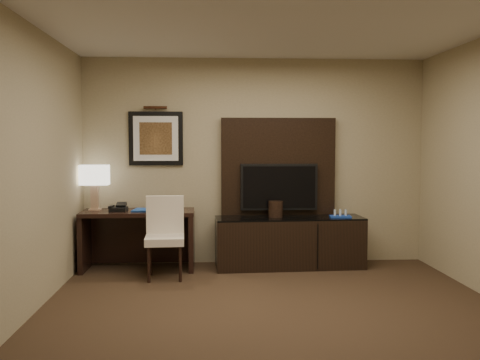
{
  "coord_description": "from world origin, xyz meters",
  "views": [
    {
      "loc": [
        -0.61,
        -4.56,
        1.6
      ],
      "look_at": [
        -0.24,
        1.8,
        1.15
      ],
      "focal_mm": 40.0,
      "sensor_mm": 36.0,
      "label": 1
    }
  ],
  "objects": [
    {
      "name": "desk_phone",
      "position": [
        -1.73,
        2.1,
        0.8
      ],
      "size": [
        0.22,
        0.2,
        0.1
      ],
      "primitive_type": null,
      "rotation": [
        0.0,
        0.0,
        -0.06
      ],
      "color": "black",
      "rests_on": "desk"
    },
    {
      "name": "ice_bucket",
      "position": [
        0.24,
        2.17,
        0.75
      ],
      "size": [
        0.21,
        0.21,
        0.21
      ],
      "primitive_type": "cylinder",
      "rotation": [
        0.0,
        0.0,
        -0.13
      ],
      "color": "black",
      "rests_on": "credenza"
    },
    {
      "name": "blue_folder",
      "position": [
        -1.44,
        2.13,
        0.76
      ],
      "size": [
        0.27,
        0.33,
        0.02
      ],
      "primitive_type": "cube",
      "rotation": [
        0.0,
        0.0,
        -0.13
      ],
      "color": "#163E93",
      "rests_on": "desk"
    },
    {
      "name": "wall_back",
      "position": [
        0.0,
        2.5,
        1.35
      ],
      "size": [
        4.5,
        0.01,
        2.7
      ],
      "primitive_type": "cube",
      "color": "tan",
      "rests_on": "floor"
    },
    {
      "name": "picture_light",
      "position": [
        -1.3,
        2.44,
        2.05
      ],
      "size": [
        0.04,
        0.04,
        0.3
      ],
      "primitive_type": "cylinder",
      "color": "#432315",
      "rests_on": "wall_back"
    },
    {
      "name": "desk",
      "position": [
        -1.5,
        2.15,
        0.37
      ],
      "size": [
        1.41,
        0.63,
        0.75
      ],
      "primitive_type": "cube",
      "rotation": [
        0.0,
        0.0,
        0.02
      ],
      "color": "black",
      "rests_on": "floor"
    },
    {
      "name": "credenza",
      "position": [
        0.41,
        2.15,
        0.32
      ],
      "size": [
        1.9,
        0.6,
        0.65
      ],
      "primitive_type": "cube",
      "rotation": [
        0.0,
        0.0,
        0.04
      ],
      "color": "black",
      "rests_on": "floor"
    },
    {
      "name": "minibar_tray",
      "position": [
        1.06,
        2.11,
        0.7
      ],
      "size": [
        0.28,
        0.18,
        0.1
      ],
      "primitive_type": null,
      "rotation": [
        0.0,
        0.0,
        -0.09
      ],
      "color": "#1B42B3",
      "rests_on": "credenza"
    },
    {
      "name": "table_lamp",
      "position": [
        -2.05,
        2.22,
        1.04
      ],
      "size": [
        0.37,
        0.21,
        0.6
      ],
      "primitive_type": null,
      "rotation": [
        0.0,
        0.0,
        -0.01
      ],
      "color": "tan",
      "rests_on": "desk"
    },
    {
      "name": "artwork",
      "position": [
        -1.3,
        2.48,
        1.65
      ],
      "size": [
        0.7,
        0.04,
        0.7
      ],
      "primitive_type": "cube",
      "color": "black",
      "rests_on": "wall_back"
    },
    {
      "name": "ceiling",
      "position": [
        0.0,
        0.0,
        2.7
      ],
      "size": [
        4.5,
        5.0,
        0.01
      ],
      "primitive_type": "cube",
      "color": "silver",
      "rests_on": "wall_back"
    },
    {
      "name": "tv",
      "position": [
        0.3,
        2.34,
        1.02
      ],
      "size": [
        1.0,
        0.08,
        0.6
      ],
      "primitive_type": "cube",
      "color": "black",
      "rests_on": "tv_wall_panel"
    },
    {
      "name": "tv_wall_panel",
      "position": [
        0.3,
        2.44,
        1.27
      ],
      "size": [
        1.5,
        0.12,
        1.3
      ],
      "primitive_type": "cube",
      "color": "black",
      "rests_on": "wall_back"
    },
    {
      "name": "desk_chair",
      "position": [
        -1.13,
        1.68,
        0.47
      ],
      "size": [
        0.47,
        0.54,
        0.94
      ],
      "primitive_type": null,
      "rotation": [
        0.0,
        0.0,
        0.05
      ],
      "color": "beige",
      "rests_on": "floor"
    },
    {
      "name": "wall_left",
      "position": [
        -2.25,
        0.0,
        1.35
      ],
      "size": [
        0.01,
        5.0,
        2.7
      ],
      "primitive_type": "cube",
      "color": "tan",
      "rests_on": "floor"
    },
    {
      "name": "floor",
      "position": [
        0.0,
        0.0,
        -0.01
      ],
      "size": [
        4.5,
        5.0,
        0.01
      ],
      "primitive_type": "cube",
      "color": "#342317",
      "rests_on": "ground"
    },
    {
      "name": "wall_front",
      "position": [
        0.0,
        -2.5,
        1.35
      ],
      "size": [
        4.5,
        0.01,
        2.7
      ],
      "primitive_type": "cube",
      "color": "tan",
      "rests_on": "floor"
    },
    {
      "name": "book",
      "position": [
        -1.39,
        2.12,
        0.85
      ],
      "size": [
        0.16,
        0.05,
        0.22
      ],
      "primitive_type": "imported",
      "rotation": [
        0.0,
        0.0,
        0.2
      ],
      "color": "tan",
      "rests_on": "desk"
    }
  ]
}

